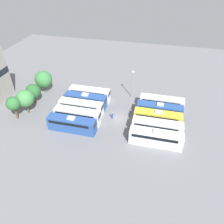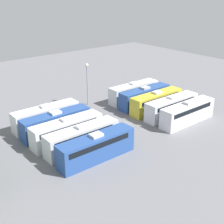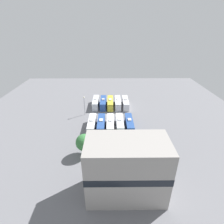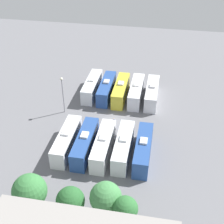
{
  "view_description": "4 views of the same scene",
  "coord_description": "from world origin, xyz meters",
  "px_view_note": "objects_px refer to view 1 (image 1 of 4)",
  "views": [
    {
      "loc": [
        -40.89,
        -8.18,
        32.71
      ],
      "look_at": [
        -1.68,
        1.29,
        2.91
      ],
      "focal_mm": 35.0,
      "sensor_mm": 36.0,
      "label": 1
    },
    {
      "loc": [
        -35.29,
        30.08,
        21.2
      ],
      "look_at": [
        0.58,
        0.73,
        2.12
      ],
      "focal_mm": 50.0,
      "sensor_mm": 36.0,
      "label": 2
    },
    {
      "loc": [
        -0.1,
        62.35,
        33.21
      ],
      "look_at": [
        -0.66,
        -0.33,
        1.64
      ],
      "focal_mm": 28.0,
      "sensor_mm": 36.0,
      "label": 3
    },
    {
      "loc": [
        -8.64,
        48.81,
        36.13
      ],
      "look_at": [
        0.03,
        1.4,
        3.1
      ],
      "focal_mm": 50.0,
      "sensor_mm": 36.0,
      "label": 4
    }
  ],
  "objects_px": {
    "bus_1": "(157,127)",
    "bus_3": "(159,110)",
    "worker_person": "(112,116)",
    "bus_4": "(162,103)",
    "light_pole": "(133,80)",
    "bus_0": "(156,138)",
    "bus_5": "(72,124)",
    "bus_9": "(90,94)",
    "tree_0": "(13,104)",
    "tree_2": "(33,91)",
    "bus_6": "(77,115)",
    "tree_1": "(25,98)",
    "tree_3": "(44,79)",
    "bus_8": "(85,100)",
    "bus_2": "(158,118)",
    "bus_7": "(81,107)"
  },
  "relations": [
    {
      "from": "worker_person",
      "to": "tree_0",
      "type": "distance_m",
      "value": 23.22
    },
    {
      "from": "bus_8",
      "to": "worker_person",
      "type": "distance_m",
      "value": 8.81
    },
    {
      "from": "bus_6",
      "to": "tree_3",
      "type": "xyz_separation_m",
      "value": [
        10.57,
        13.78,
        2.21
      ]
    },
    {
      "from": "bus_5",
      "to": "tree_2",
      "type": "height_order",
      "value": "tree_2"
    },
    {
      "from": "bus_4",
      "to": "light_pole",
      "type": "distance_m",
      "value": 9.75
    },
    {
      "from": "tree_0",
      "to": "tree_2",
      "type": "xyz_separation_m",
      "value": [
        7.35,
        -0.68,
        -0.92
      ]
    },
    {
      "from": "bus_3",
      "to": "tree_0",
      "type": "distance_m",
      "value": 34.4
    },
    {
      "from": "bus_0",
      "to": "bus_9",
      "type": "bearing_deg",
      "value": 54.59
    },
    {
      "from": "tree_0",
      "to": "tree_3",
      "type": "height_order",
      "value": "tree_3"
    },
    {
      "from": "bus_4",
      "to": "bus_3",
      "type": "bearing_deg",
      "value": 174.14
    },
    {
      "from": "bus_0",
      "to": "light_pole",
      "type": "distance_m",
      "value": 19.16
    },
    {
      "from": "bus_2",
      "to": "bus_9",
      "type": "bearing_deg",
      "value": 70.75
    },
    {
      "from": "bus_5",
      "to": "light_pole",
      "type": "bearing_deg",
      "value": -32.04
    },
    {
      "from": "tree_2",
      "to": "tree_3",
      "type": "bearing_deg",
      "value": -1.28
    },
    {
      "from": "bus_4",
      "to": "light_pole",
      "type": "height_order",
      "value": "light_pole"
    },
    {
      "from": "bus_8",
      "to": "bus_6",
      "type": "bearing_deg",
      "value": -177.57
    },
    {
      "from": "bus_6",
      "to": "tree_3",
      "type": "bearing_deg",
      "value": 52.51
    },
    {
      "from": "bus_6",
      "to": "tree_2",
      "type": "bearing_deg",
      "value": 70.42
    },
    {
      "from": "bus_6",
      "to": "tree_2",
      "type": "height_order",
      "value": "tree_2"
    },
    {
      "from": "bus_8",
      "to": "tree_1",
      "type": "distance_m",
      "value": 14.55
    },
    {
      "from": "bus_4",
      "to": "tree_2",
      "type": "height_order",
      "value": "tree_2"
    },
    {
      "from": "bus_7",
      "to": "bus_8",
      "type": "distance_m",
      "value": 3.18
    },
    {
      "from": "bus_2",
      "to": "bus_7",
      "type": "xyz_separation_m",
      "value": [
        0.01,
        18.64,
        0.0
      ]
    },
    {
      "from": "bus_3",
      "to": "bus_2",
      "type": "bearing_deg",
      "value": 176.24
    },
    {
      "from": "tree_1",
      "to": "bus_9",
      "type": "bearing_deg",
      "value": -53.96
    },
    {
      "from": "bus_4",
      "to": "tree_0",
      "type": "distance_m",
      "value": 35.75
    },
    {
      "from": "bus_6",
      "to": "tree_0",
      "type": "xyz_separation_m",
      "value": [
        -2.41,
        14.59,
        2.51
      ]
    },
    {
      "from": "bus_0",
      "to": "worker_person",
      "type": "relative_size",
      "value": 6.12
    },
    {
      "from": "bus_3",
      "to": "tree_2",
      "type": "distance_m",
      "value": 32.52
    },
    {
      "from": "bus_3",
      "to": "worker_person",
      "type": "bearing_deg",
      "value": 108.12
    },
    {
      "from": "tree_0",
      "to": "bus_6",
      "type": "bearing_deg",
      "value": -80.62
    },
    {
      "from": "bus_7",
      "to": "tree_1",
      "type": "relative_size",
      "value": 1.71
    },
    {
      "from": "bus_4",
      "to": "tree_2",
      "type": "xyz_separation_m",
      "value": [
        -4.95,
        32.79,
        1.59
      ]
    },
    {
      "from": "bus_1",
      "to": "worker_person",
      "type": "bearing_deg",
      "value": 74.37
    },
    {
      "from": "bus_1",
      "to": "bus_4",
      "type": "xyz_separation_m",
      "value": [
        9.91,
        -0.42,
        0.0
      ]
    },
    {
      "from": "bus_8",
      "to": "tree_1",
      "type": "bearing_deg",
      "value": 115.65
    },
    {
      "from": "bus_2",
      "to": "bus_5",
      "type": "distance_m",
      "value": 19.56
    },
    {
      "from": "tree_1",
      "to": "tree_2",
      "type": "distance_m",
      "value": 4.73
    },
    {
      "from": "bus_4",
      "to": "bus_9",
      "type": "height_order",
      "value": "same"
    },
    {
      "from": "bus_7",
      "to": "tree_1",
      "type": "bearing_deg",
      "value": 103.2
    },
    {
      "from": "bus_7",
      "to": "worker_person",
      "type": "bearing_deg",
      "value": -92.7
    },
    {
      "from": "bus_1",
      "to": "bus_3",
      "type": "distance_m",
      "value": 6.55
    },
    {
      "from": "bus_6",
      "to": "bus_7",
      "type": "xyz_separation_m",
      "value": [
        3.37,
        0.31,
        0.0
      ]
    },
    {
      "from": "bus_4",
      "to": "bus_9",
      "type": "relative_size",
      "value": 1.0
    },
    {
      "from": "bus_1",
      "to": "worker_person",
      "type": "xyz_separation_m",
      "value": [
        3.01,
        10.75,
        -1.0
      ]
    },
    {
      "from": "tree_3",
      "to": "bus_1",
      "type": "bearing_deg",
      "value": -108.17
    },
    {
      "from": "bus_6",
      "to": "tree_1",
      "type": "distance_m",
      "value": 13.43
    },
    {
      "from": "bus_1",
      "to": "bus_3",
      "type": "xyz_separation_m",
      "value": [
        6.55,
        -0.08,
        0.0
      ]
    },
    {
      "from": "bus_0",
      "to": "tree_0",
      "type": "distance_m",
      "value": 33.13
    },
    {
      "from": "bus_5",
      "to": "bus_9",
      "type": "height_order",
      "value": "same"
    }
  ]
}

